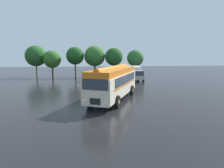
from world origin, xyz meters
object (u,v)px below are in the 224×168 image
car_mid_left (105,77)px  car_mid_right (122,76)px  vintage_bus (114,81)px  box_van (135,73)px  car_near_left (89,76)px

car_mid_left → car_mid_right: same height
vintage_bus → car_mid_left: vintage_bus is taller
box_van → car_near_left: bearing=-177.3°
vintage_bus → box_van: 16.35m
car_mid_left → car_near_left: bearing=166.7°
car_mid_left → box_van: bearing=10.7°
car_near_left → car_mid_right: (5.84, -0.44, 0.00)m
car_mid_right → box_van: box_van is taller
vintage_bus → car_near_left: size_ratio=2.40×
box_van → car_mid_right: bearing=-161.3°
vintage_bus → box_van: size_ratio=1.77×
car_near_left → car_mid_left: 2.86m
vintage_bus → box_van: (5.70, 15.31, -0.53)m
vintage_bus → car_mid_left: (0.20, 14.27, -1.05)m
car_mid_left → car_mid_right: 3.06m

